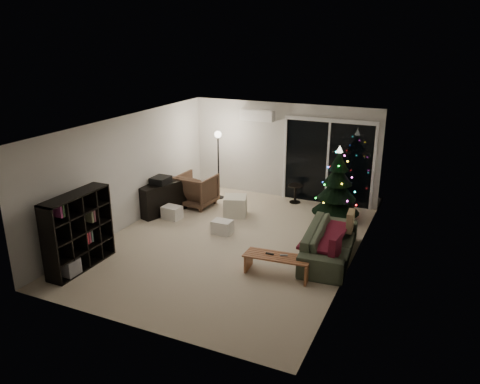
# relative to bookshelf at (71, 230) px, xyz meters

# --- Properties ---
(room) EXTENTS (6.50, 7.51, 2.60)m
(room) POSITION_rel_bookshelf_xyz_m (2.71, 3.58, 0.29)
(room) COLOR beige
(room) RESTS_ON ground
(bookshelf) EXTENTS (0.77, 1.49, 1.45)m
(bookshelf) POSITION_rel_bookshelf_xyz_m (0.00, 0.00, 0.00)
(bookshelf) COLOR black
(bookshelf) RESTS_ON floor
(media_cabinet) EXTENTS (0.80, 1.29, 0.75)m
(media_cabinet) POSITION_rel_bookshelf_xyz_m (0.00, 2.97, -0.35)
(media_cabinet) COLOR black
(media_cabinet) RESTS_ON floor
(stereo) EXTENTS (0.38, 0.45, 0.16)m
(stereo) POSITION_rel_bookshelf_xyz_m (0.00, 2.97, 0.11)
(stereo) COLOR black
(stereo) RESTS_ON media_cabinet
(armchair) EXTENTS (0.92, 0.95, 0.82)m
(armchair) POSITION_rel_bookshelf_xyz_m (0.51, 3.78, -0.31)
(armchair) COLOR #3E2A20
(armchair) RESTS_ON floor
(ottoman) EXTENTS (0.68, 0.68, 0.47)m
(ottoman) POSITION_rel_bookshelf_xyz_m (1.69, 3.57, -0.49)
(ottoman) COLOR silver
(ottoman) RESTS_ON floor
(cardboard_box_a) EXTENTS (0.45, 0.36, 0.31)m
(cardboard_box_a) POSITION_rel_bookshelf_xyz_m (0.42, 2.75, -0.57)
(cardboard_box_a) COLOR white
(cardboard_box_a) RESTS_ON floor
(cardboard_box_b) EXTENTS (0.43, 0.32, 0.30)m
(cardboard_box_b) POSITION_rel_bookshelf_xyz_m (1.89, 2.47, -0.57)
(cardboard_box_b) COLOR white
(cardboard_box_b) RESTS_ON floor
(side_table) EXTENTS (0.42, 0.42, 0.47)m
(side_table) POSITION_rel_bookshelf_xyz_m (2.72, 5.01, -0.49)
(side_table) COLOR black
(side_table) RESTS_ON floor
(floor_lamp) EXTENTS (0.28, 0.28, 1.74)m
(floor_lamp) POSITION_rel_bookshelf_xyz_m (0.76, 4.53, 0.15)
(floor_lamp) COLOR black
(floor_lamp) RESTS_ON floor
(sofa) EXTENTS (1.02, 2.21, 0.63)m
(sofa) POSITION_rel_bookshelf_xyz_m (4.30, 2.29, -0.41)
(sofa) COLOR #3F4735
(sofa) RESTS_ON floor
(sofa_throw) EXTENTS (0.67, 1.55, 0.05)m
(sofa_throw) POSITION_rel_bookshelf_xyz_m (4.20, 2.29, -0.27)
(sofa_throw) COLOR maroon
(sofa_throw) RESTS_ON sofa
(cushion_a) EXTENTS (0.16, 0.42, 0.41)m
(cushion_a) POSITION_rel_bookshelf_xyz_m (4.55, 2.94, -0.16)
(cushion_a) COLOR #98875A
(cushion_a) RESTS_ON sofa
(cushion_b) EXTENTS (0.15, 0.42, 0.41)m
(cushion_b) POSITION_rel_bookshelf_xyz_m (4.55, 1.64, -0.16)
(cushion_b) COLOR maroon
(cushion_b) RESTS_ON sofa
(coffee_table) EXTENTS (1.23, 0.52, 0.38)m
(coffee_table) POSITION_rel_bookshelf_xyz_m (3.62, 1.22, -0.53)
(coffee_table) COLOR #A65C2F
(coffee_table) RESTS_ON floor
(remote_a) EXTENTS (0.15, 0.04, 0.02)m
(remote_a) POSITION_rel_bookshelf_xyz_m (3.47, 1.22, -0.33)
(remote_a) COLOR black
(remote_a) RESTS_ON coffee_table
(remote_b) EXTENTS (0.14, 0.09, 0.02)m
(remote_b) POSITION_rel_bookshelf_xyz_m (3.72, 1.27, -0.33)
(remote_b) COLOR slate
(remote_b) RESTS_ON coffee_table
(christmas_tree) EXTENTS (1.37, 1.37, 1.78)m
(christmas_tree) POSITION_rel_bookshelf_xyz_m (3.95, 4.27, 0.17)
(christmas_tree) COLOR black
(christmas_tree) RESTS_ON floor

